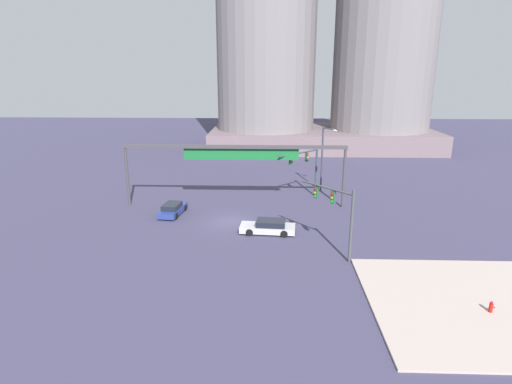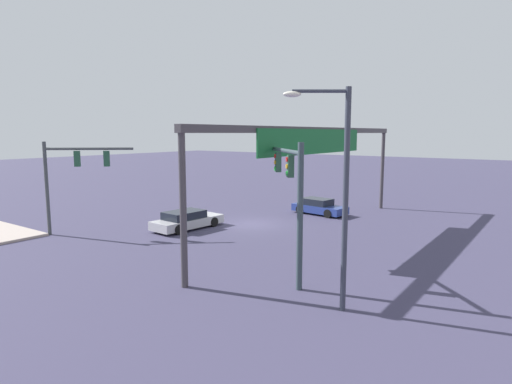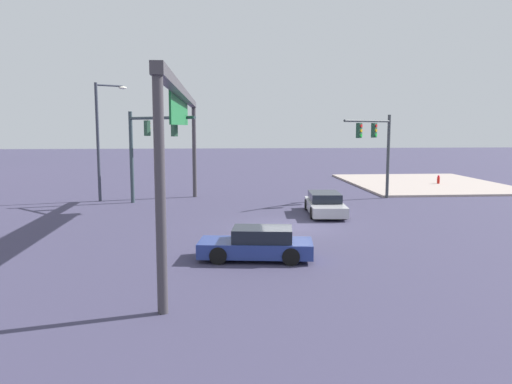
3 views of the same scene
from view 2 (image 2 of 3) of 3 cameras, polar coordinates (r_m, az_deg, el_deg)
ground_plane at (r=29.72m, az=-0.55°, el=-4.28°), size 181.24×181.24×0.00m
traffic_signal_near_corner at (r=18.31m, az=4.66°, el=1.07°), size 4.52×4.44×5.89m
traffic_signal_opposite_side at (r=28.55m, az=-23.35°, el=2.67°), size 3.59×4.14×5.72m
streetlamp_curved_arm at (r=14.91m, az=10.90°, el=1.00°), size 1.49×1.95×7.76m
overhead_sign_gantry at (r=26.24m, az=8.17°, el=6.39°), size 23.24×0.43×6.58m
sedan_car_approaching at (r=28.59m, az=-9.16°, el=-3.69°), size 5.02×2.27×1.21m
sedan_car_waiting_far at (r=33.63m, az=8.33°, el=-1.95°), size 2.25×4.42×1.21m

